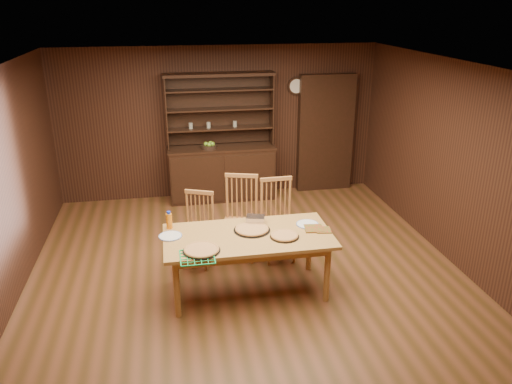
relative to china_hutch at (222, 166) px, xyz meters
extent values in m
plane|color=brown|center=(0.00, -2.75, -0.60)|extent=(6.00, 6.00, 0.00)
plane|color=silver|center=(0.00, -2.75, 2.00)|extent=(6.00, 6.00, 0.00)
plane|color=#3D2013|center=(0.00, 0.25, 0.70)|extent=(5.50, 0.00, 5.50)
plane|color=#3D2013|center=(0.00, -5.75, 0.70)|extent=(5.50, 0.00, 5.50)
plane|color=#3D2013|center=(2.75, -2.75, 0.70)|extent=(0.00, 6.00, 6.00)
cube|color=black|center=(0.00, -0.01, -0.15)|extent=(1.80, 0.50, 0.90)
cube|color=black|center=(0.00, -0.01, 0.32)|extent=(1.84, 0.52, 0.04)
cube|color=black|center=(0.00, 0.22, 0.95)|extent=(1.80, 0.02, 1.20)
cube|color=black|center=(-0.89, 0.07, 0.95)|extent=(0.02, 0.32, 1.20)
cube|color=black|center=(0.89, 0.07, 0.95)|extent=(0.02, 0.32, 1.20)
cube|color=black|center=(0.00, 0.07, 1.55)|extent=(1.84, 0.34, 0.05)
cylinder|color=gray|center=(-0.50, 0.07, 0.72)|extent=(0.07, 0.07, 0.10)
cylinder|color=gray|center=(-0.20, 0.07, 0.72)|extent=(0.07, 0.07, 0.10)
cube|color=black|center=(1.90, 0.15, 0.45)|extent=(1.00, 0.18, 2.10)
cylinder|color=black|center=(1.35, 0.21, 1.30)|extent=(0.30, 0.04, 0.30)
cylinder|color=#EFE4CB|center=(1.35, 0.18, 1.30)|extent=(0.24, 0.01, 0.24)
cube|color=#B98740|center=(-0.05, -3.07, 0.13)|extent=(1.95, 0.97, 0.04)
cylinder|color=#B98740|center=(-0.91, -3.44, -0.24)|extent=(0.07, 0.07, 0.71)
cylinder|color=#B98740|center=(-0.91, -2.70, -0.24)|extent=(0.07, 0.07, 0.71)
cylinder|color=#B98740|center=(0.80, -3.44, -0.24)|extent=(0.07, 0.07, 0.71)
cylinder|color=#B98740|center=(0.80, -2.70, -0.24)|extent=(0.07, 0.07, 0.71)
cube|color=#B4773D|center=(-0.61, -2.31, -0.18)|extent=(0.52, 0.51, 0.04)
cylinder|color=#B4773D|center=(-0.80, -2.39, -0.40)|extent=(0.03, 0.03, 0.39)
cylinder|color=#B4773D|center=(-0.69, -2.12, -0.40)|extent=(0.03, 0.03, 0.39)
cylinder|color=#B4773D|center=(-0.52, -2.51, -0.40)|extent=(0.03, 0.03, 0.39)
cylinder|color=#B4773D|center=(-0.41, -2.24, -0.40)|extent=(0.03, 0.03, 0.39)
cube|color=#B4773D|center=(-0.54, -2.16, 0.37)|extent=(0.37, 0.18, 0.05)
cube|color=#B4773D|center=(-0.02, -2.22, -0.11)|extent=(0.58, 0.56, 0.04)
cylinder|color=#B4773D|center=(-0.24, -2.32, -0.36)|extent=(0.04, 0.04, 0.46)
cylinder|color=#B4773D|center=(-0.14, -2.00, -0.36)|extent=(0.04, 0.04, 0.46)
cylinder|color=#B4773D|center=(0.10, -2.43, -0.36)|extent=(0.04, 0.04, 0.46)
cylinder|color=#B4773D|center=(0.20, -2.11, -0.36)|extent=(0.04, 0.04, 0.46)
cube|color=#B4773D|center=(0.04, -2.03, 0.52)|extent=(0.44, 0.16, 0.05)
cube|color=#B4773D|center=(0.49, -2.34, -0.13)|extent=(0.47, 0.45, 0.04)
cylinder|color=#B4773D|center=(0.32, -2.51, -0.37)|extent=(0.04, 0.04, 0.45)
cylinder|color=#B4773D|center=(0.31, -2.18, -0.37)|extent=(0.04, 0.04, 0.45)
cylinder|color=#B4773D|center=(0.66, -2.50, -0.37)|extent=(0.04, 0.04, 0.45)
cylinder|color=#B4773D|center=(0.65, -2.17, -0.37)|extent=(0.04, 0.04, 0.45)
cube|color=#B4773D|center=(0.48, -2.16, 0.49)|extent=(0.43, 0.05, 0.05)
cylinder|color=black|center=(-0.62, -3.38, 0.16)|extent=(0.41, 0.41, 0.01)
cylinder|color=tan|center=(-0.62, -3.38, 0.17)|extent=(0.38, 0.38, 0.02)
torus|color=#CF974A|center=(-0.62, -3.38, 0.17)|extent=(0.39, 0.39, 0.03)
cylinder|color=black|center=(0.35, -3.20, 0.16)|extent=(0.34, 0.34, 0.01)
cylinder|color=tan|center=(0.35, -3.20, 0.17)|extent=(0.31, 0.31, 0.02)
torus|color=#CF974A|center=(0.35, -3.20, 0.17)|extent=(0.32, 0.32, 0.03)
cylinder|color=black|center=(0.01, -2.96, 0.16)|extent=(0.43, 0.43, 0.01)
cylinder|color=tan|center=(0.01, -2.96, 0.17)|extent=(0.39, 0.39, 0.02)
torus|color=#CF974A|center=(0.01, -2.96, 0.17)|extent=(0.40, 0.40, 0.03)
cylinder|color=white|center=(-0.94, -2.96, 0.16)|extent=(0.27, 0.27, 0.01)
torus|color=#304690|center=(-0.94, -2.96, 0.16)|extent=(0.27, 0.27, 0.01)
cylinder|color=white|center=(0.70, -2.93, 0.16)|extent=(0.27, 0.27, 0.01)
torus|color=#304690|center=(0.70, -2.93, 0.16)|extent=(0.27, 0.27, 0.01)
cube|color=silver|center=(0.09, -2.76, 0.20)|extent=(0.26, 0.21, 0.09)
cylinder|color=orange|center=(-0.94, -2.72, 0.25)|extent=(0.07, 0.07, 0.19)
cylinder|color=#152DB1|center=(-0.94, -2.72, 0.36)|extent=(0.04, 0.04, 0.03)
cube|color=red|center=(0.84, -3.12, 0.16)|extent=(0.20, 0.20, 0.01)
cube|color=red|center=(0.74, -3.06, 0.16)|extent=(0.24, 0.24, 0.02)
cylinder|color=black|center=(-0.22, -0.06, 0.37)|extent=(0.27, 0.27, 0.06)
sphere|color=#8EC334|center=(-0.27, -0.06, 0.42)|extent=(0.08, 0.08, 0.08)
sphere|color=#8EC334|center=(-0.19, -0.03, 0.42)|extent=(0.08, 0.08, 0.08)
sphere|color=#8EC334|center=(-0.22, -0.11, 0.42)|extent=(0.08, 0.08, 0.08)
sphere|color=#8EC334|center=(-0.16, -0.08, 0.42)|extent=(0.08, 0.08, 0.08)
camera|label=1|loc=(-0.91, -8.21, 2.71)|focal=35.00mm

